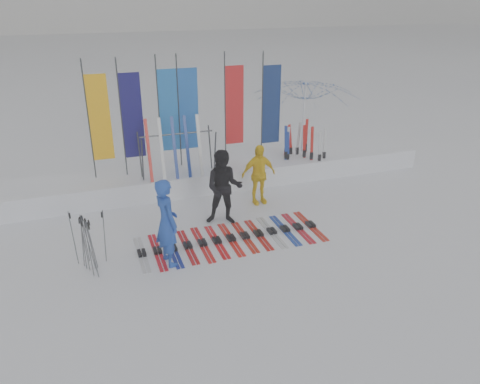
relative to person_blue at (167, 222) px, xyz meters
name	(u,v)px	position (x,y,z in m)	size (l,w,h in m)	color
ground	(256,265)	(1.72, -0.70, -0.96)	(120.00, 120.00, 0.00)	white
snow_bank	(200,176)	(1.72, 3.90, -0.66)	(14.00, 1.60, 0.60)	white
person_blue	(167,222)	(0.00, 0.00, 0.00)	(0.70, 0.46, 1.92)	#1D44AD
person_black	(224,188)	(1.68, 1.39, -0.01)	(0.92, 0.72, 1.89)	black
person_yellow	(258,174)	(2.91, 2.23, -0.13)	(0.97, 0.40, 1.65)	yellow
tent_canopy	(304,125)	(5.18, 4.17, 0.51)	(3.21, 3.27, 2.94)	white
ski_row	(231,238)	(1.55, 0.50, -0.92)	(4.31, 1.70, 0.07)	silver
pole_cluster	(88,243)	(-1.59, 0.30, -0.36)	(0.69, 0.78, 1.24)	#595B60
feather_flags	(184,111)	(1.37, 4.11, 1.29)	(5.46, 0.33, 3.20)	#383A3F
ski_rack	(177,148)	(1.00, 3.50, 0.43)	(2.04, 0.80, 1.23)	#383A3F
upright_skis	(300,151)	(4.86, 3.72, -0.16)	(1.27, 0.89, 1.68)	navy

